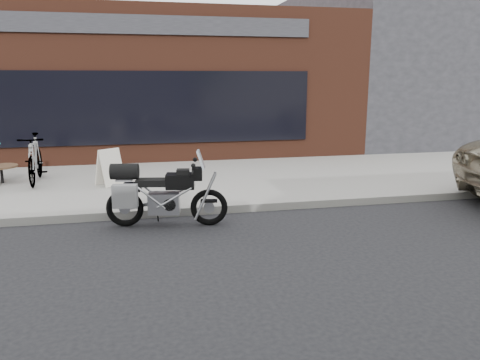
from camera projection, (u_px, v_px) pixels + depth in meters
ground at (325, 314)px, 5.07m from camera, size 120.00×120.00×0.00m
near_sidewalk at (218, 177)px, 11.74m from camera, size 44.00×6.00×0.15m
storefront at (134, 85)px, 17.53m from camera, size 14.00×10.07×4.50m
neighbour_building at (422, 66)px, 19.86m from camera, size 10.00×10.00×6.00m
motorcycle at (158, 194)px, 7.96m from camera, size 2.08×0.72×1.32m
bicycle_rear at (35, 159)px, 10.62m from camera, size 0.63×1.89×1.12m
sandwich_sign at (109, 167)px, 10.43m from camera, size 0.69×0.68×0.82m
cafe_table at (1, 167)px, 10.62m from camera, size 0.71×0.71×0.41m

